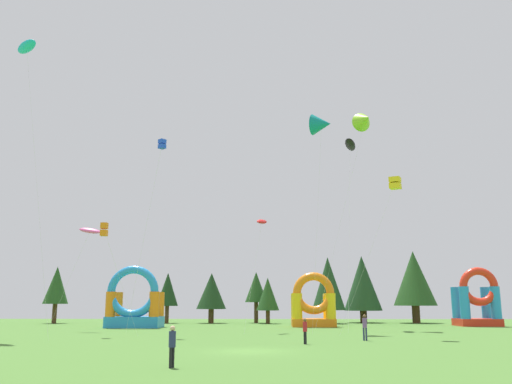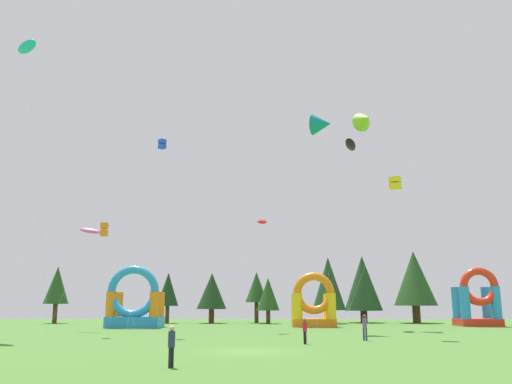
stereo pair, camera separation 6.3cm
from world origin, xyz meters
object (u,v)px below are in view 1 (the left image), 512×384
at_px(person_midfield, 172,343).
at_px(kite_teal_delta, 321,124).
at_px(kite_pink_parafoil, 90,231).
at_px(kite_orange_box, 104,230).
at_px(kite_black_parafoil, 350,145).
at_px(inflatable_blue_arch, 134,306).
at_px(inflatable_orange_dome, 477,303).
at_px(person_far_side, 365,325).
at_px(inflatable_yellow_castle, 313,307).
at_px(kite_yellow_box, 395,183).
at_px(kite_blue_box, 162,145).
at_px(kite_cyan_parafoil, 27,47).
at_px(kite_lime_delta, 365,120).
at_px(person_near_camera, 305,329).
at_px(kite_red_parafoil, 262,222).

bearing_deg(person_midfield, kite_teal_delta, -169.34).
distance_m(kite_pink_parafoil, kite_orange_box, 9.24).
distance_m(kite_black_parafoil, person_midfield, 42.46).
bearing_deg(kite_pink_parafoil, inflatable_blue_arch, 63.13).
relative_size(kite_teal_delta, inflatable_orange_dome, 3.22).
relative_size(kite_orange_box, person_midfield, 5.40).
height_order(kite_black_parafoil, inflatable_orange_dome, kite_black_parafoil).
bearing_deg(person_far_side, inflatable_yellow_castle, -73.21).
xyz_separation_m(kite_orange_box, inflatable_yellow_castle, (18.76, 17.49, -6.49)).
height_order(kite_teal_delta, kite_yellow_box, kite_teal_delta).
bearing_deg(person_far_side, kite_teal_delta, -71.22).
relative_size(kite_yellow_box, kite_orange_box, 1.38).
relative_size(kite_blue_box, person_far_side, 9.38).
height_order(kite_teal_delta, inflatable_blue_arch, kite_teal_delta).
height_order(inflatable_blue_arch, inflatable_orange_dome, inflatable_orange_dome).
bearing_deg(kite_orange_box, inflatable_blue_arch, 93.19).
bearing_deg(kite_blue_box, person_midfield, -76.43).
bearing_deg(kite_cyan_parafoil, kite_yellow_box, -1.16).
distance_m(kite_yellow_box, kite_lime_delta, 18.43).
bearing_deg(inflatable_blue_arch, person_near_camera, -53.22).
distance_m(kite_blue_box, inflatable_yellow_castle, 25.75).
relative_size(kite_cyan_parafoil, inflatable_yellow_castle, 4.30).
height_order(kite_teal_delta, inflatable_yellow_castle, kite_teal_delta).
height_order(kite_yellow_box, person_near_camera, kite_yellow_box).
distance_m(kite_teal_delta, inflatable_blue_arch, 27.89).
height_order(person_far_side, inflatable_yellow_castle, inflatable_yellow_castle).
height_order(kite_blue_box, kite_orange_box, kite_blue_box).
bearing_deg(kite_pink_parafoil, kite_blue_box, -37.91).
height_order(kite_lime_delta, person_far_side, kite_lime_delta).
distance_m(kite_red_parafoil, kite_cyan_parafoil, 26.73).
bearing_deg(person_far_side, inflatable_orange_dome, -113.32).
height_order(kite_yellow_box, inflatable_blue_arch, kite_yellow_box).
bearing_deg(inflatable_orange_dome, kite_yellow_box, -123.11).
relative_size(inflatable_blue_arch, inflatable_yellow_castle, 1.10).
bearing_deg(kite_lime_delta, kite_black_parafoil, 173.44).
relative_size(kite_blue_box, person_near_camera, 10.40).
bearing_deg(inflatable_blue_arch, kite_yellow_box, -31.99).
relative_size(kite_orange_box, inflatable_yellow_castle, 1.55).
relative_size(kite_teal_delta, kite_cyan_parafoil, 0.83).
relative_size(kite_cyan_parafoil, inflatable_blue_arch, 3.91).
bearing_deg(inflatable_blue_arch, inflatable_orange_dome, 7.65).
xyz_separation_m(kite_lime_delta, inflatable_blue_arch, (-25.56, 0.66, -20.71)).
bearing_deg(person_midfield, person_near_camera, -177.21).
bearing_deg(person_near_camera, kite_orange_box, 34.42).
relative_size(kite_red_parafoil, kite_lime_delta, 0.45).
bearing_deg(inflatable_yellow_castle, person_far_side, -84.91).
distance_m(kite_cyan_parafoil, person_near_camera, 35.01).
bearing_deg(kite_red_parafoil, kite_lime_delta, 31.55).
xyz_separation_m(kite_pink_parafoil, inflatable_blue_arch, (3.19, 6.29, -7.42)).
bearing_deg(kite_blue_box, person_far_side, -21.69).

